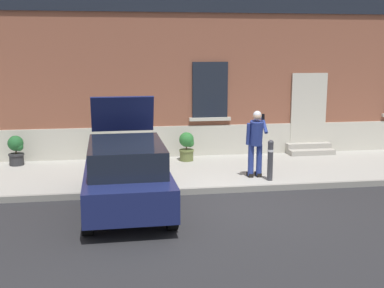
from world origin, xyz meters
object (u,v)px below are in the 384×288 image
Objects in this scene: person_on_phone at (256,139)px; planter_cream at (103,148)px; planter_olive at (187,146)px; planter_charcoal at (16,150)px; bollard_near_person at (270,159)px; hatchback_car_navy at (126,174)px.

person_on_phone reaches higher than planter_cream.
planter_charcoal is at bearing 177.93° from planter_olive.
planter_charcoal is at bearing 154.91° from person_on_phone.
bollard_near_person reaches higher than planter_charcoal.
planter_olive is (2.45, -0.10, 0.00)m from planter_cream.
bollard_near_person reaches higher than planter_cream.
person_on_phone is at bearing -30.50° from planter_cream.
planter_charcoal is (-6.37, 2.39, -0.55)m from person_on_phone.
planter_olive is (4.91, -0.18, 0.00)m from planter_charcoal.
planter_cream is (-0.57, 3.98, -0.19)m from hatchback_car_navy.
hatchback_car_navy reaches higher than planter_charcoal.
person_on_phone is 2.03× the size of planter_olive.
planter_charcoal is 1.00× the size of planter_cream.
hatchback_car_navy is 3.87m from bollard_near_person.
bollard_near_person is 0.63m from person_on_phone.
planter_cream is at bearing 147.70° from bollard_near_person.
hatchback_car_navy is 4.02m from planter_cream.
hatchback_car_navy is 5.06m from planter_charcoal.
person_on_phone is (3.35, 1.67, 0.35)m from hatchback_car_navy.
planter_charcoal and planter_olive have the same top height.
person_on_phone is at bearing 129.28° from bollard_near_person.
planter_cream is (-3.92, 2.31, -0.55)m from person_on_phone.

